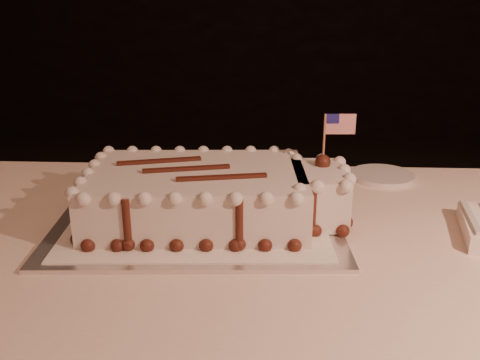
{
  "coord_description": "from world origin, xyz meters",
  "views": [
    {
      "loc": [
        0.0,
        -0.29,
        1.17
      ],
      "look_at": [
        -0.05,
        0.64,
        0.84
      ],
      "focal_mm": 40.0,
      "sensor_mm": 36.0,
      "label": 1
    }
  ],
  "objects": [
    {
      "name": "cake_board",
      "position": [
        -0.13,
        0.64,
        0.75
      ],
      "size": [
        0.55,
        0.43,
        0.01
      ],
      "primitive_type": "cube",
      "rotation": [
        0.0,
        0.0,
        0.05
      ],
      "color": "silver",
      "rests_on": "banquet_table"
    },
    {
      "name": "doily",
      "position": [
        -0.13,
        0.64,
        0.76
      ],
      "size": [
        0.49,
        0.39,
        0.0
      ],
      "primitive_type": "cube",
      "rotation": [
        0.0,
        0.0,
        0.05
      ],
      "color": "white",
      "rests_on": "cake_board"
    },
    {
      "name": "sheet_cake",
      "position": [
        -0.1,
        0.64,
        0.81
      ],
      "size": [
        0.51,
        0.31,
        0.2
      ],
      "color": "silver",
      "rests_on": "doily"
    },
    {
      "name": "side_plate",
      "position": [
        0.28,
        0.92,
        0.76
      ],
      "size": [
        0.15,
        0.15,
        0.01
      ],
      "primitive_type": "cylinder",
      "color": "silver",
      "rests_on": "banquet_table"
    }
  ]
}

